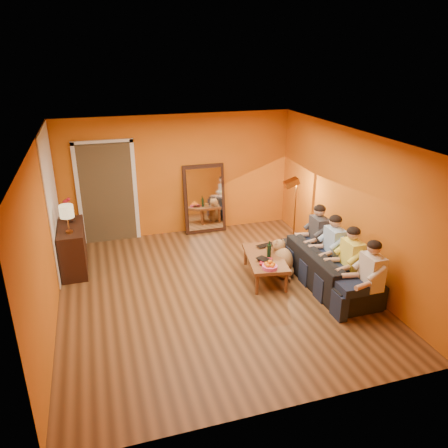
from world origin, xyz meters
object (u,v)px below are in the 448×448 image
object	(u,v)px
sideboard	(73,248)
laptop	(267,247)
floor_lamp	(295,214)
vase	(70,217)
coffee_table	(265,267)
tumbler	(269,250)
wine_bottle	(269,249)
sofa	(328,267)
person_mid_right	(334,248)
person_far_left	(371,278)
person_far_right	(318,236)
dog	(283,258)
table_lamp	(68,219)
person_mid_left	(351,262)
mirror_frame	(204,199)

from	to	relation	value
sideboard	laptop	xyz separation A→B (m)	(3.44, -1.00, 0.01)
floor_lamp	vase	bearing A→B (deg)	176.41
coffee_table	tumbler	size ratio (longest dim) A/B	11.08
wine_bottle	sofa	bearing A→B (deg)	-25.90
person_mid_right	vase	bearing A→B (deg)	155.32
person_far_left	laptop	distance (m)	2.08
coffee_table	person_far_right	size ratio (longest dim) A/B	1.00
person_far_left	person_mid_right	size ratio (longest dim) A/B	1.00
floor_lamp	dog	distance (m)	1.36
table_lamp	floor_lamp	xyz separation A→B (m)	(4.34, 0.04, -0.39)
person_mid_left	vase	size ratio (longest dim) A/B	7.12
dog	person_mid_right	world-z (taller)	person_mid_right
coffee_table	vase	world-z (taller)	vase
floor_lamp	person_far_left	bearing A→B (deg)	-86.24
mirror_frame	sideboard	bearing A→B (deg)	-158.84
floor_lamp	person_far_left	xyz separation A→B (m)	(0.03, -2.60, -0.11)
floor_lamp	dog	world-z (taller)	floor_lamp
sideboard	person_far_left	size ratio (longest dim) A/B	0.97
table_lamp	floor_lamp	distance (m)	4.36
sideboard	dog	bearing A→B (deg)	-20.43
sideboard	table_lamp	world-z (taller)	table_lamp
person_mid_left	laptop	world-z (taller)	person_mid_left
person_mid_left	wine_bottle	size ratio (longest dim) A/B	3.94
wine_bottle	laptop	bearing A→B (deg)	72.00
person_far_right	laptop	distance (m)	0.97
person_mid_right	mirror_frame	bearing A→B (deg)	119.11
sideboard	laptop	bearing A→B (deg)	-16.29
sideboard	mirror_frame	bearing A→B (deg)	21.16
dog	tumbler	xyz separation A→B (m)	(-0.23, 0.11, 0.14)
table_lamp	person_far_left	distance (m)	5.09
floor_lamp	person_far_right	size ratio (longest dim) A/B	1.18
wine_bottle	tumbler	bearing A→B (deg)	67.62
tumbler	vase	world-z (taller)	vase
dog	wine_bottle	size ratio (longest dim) A/B	2.16
person_mid_right	tumbler	distance (m)	1.13
person_mid_right	coffee_table	bearing A→B (deg)	160.09
sofa	wine_bottle	bearing A→B (deg)	64.10
person_far_right	sofa	bearing A→B (deg)	-101.31
mirror_frame	sofa	xyz separation A→B (m)	(1.45, -2.94, -0.44)
mirror_frame	person_mid_right	distance (m)	3.25
person_mid_left	person_mid_right	world-z (taller)	same
person_mid_right	wine_bottle	size ratio (longest dim) A/B	3.94
mirror_frame	person_far_right	size ratio (longest dim) A/B	1.25
wine_bottle	laptop	world-z (taller)	wine_bottle
sideboard	person_far_left	xyz separation A→B (m)	(4.37, -2.86, 0.18)
sofa	coffee_table	world-z (taller)	sofa
person_far_left	sideboard	bearing A→B (deg)	146.82
table_lamp	mirror_frame	bearing A→B (deg)	26.32
dog	vase	distance (m)	3.99
person_mid_left	coffee_table	bearing A→B (deg)	139.43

